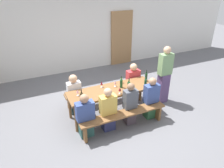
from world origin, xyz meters
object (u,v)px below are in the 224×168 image
(seated_guest_near_3, at_px, (151,99))
(standing_host, at_px, (164,76))
(bench_near, at_px, (124,116))
(wine_bottle_3, at_px, (82,98))
(wine_bottle_2, at_px, (146,77))
(wooden_door, at_px, (122,38))
(wine_glass_0, at_px, (120,89))
(seated_guest_far_0, at_px, (74,95))
(wine_glass_1, at_px, (121,78))
(wine_glass_2, at_px, (102,83))
(seated_guest_near_1, at_px, (108,110))
(bench_far, at_px, (102,91))
(wine_glass_4, at_px, (115,83))
(tasting_table, at_px, (112,92))
(seated_guest_near_2, at_px, (130,105))
(wine_bottle_0, at_px, (145,83))
(wine_bottle_4, at_px, (129,86))
(wine_bottle_1, at_px, (121,83))
(seated_guest_near_0, at_px, (85,117))
(wine_glass_3, at_px, (78,92))
(seated_guest_far_1, at_px, (133,82))

(seated_guest_near_3, relative_size, standing_host, 0.67)
(bench_near, height_order, wine_bottle_3, wine_bottle_3)
(wine_bottle_2, bearing_deg, wooden_door, 74.93)
(wine_glass_0, relative_size, standing_host, 0.10)
(seated_guest_far_0, relative_size, standing_host, 0.66)
(wooden_door, height_order, wine_glass_0, wooden_door)
(wine_glass_1, height_order, seated_guest_near_3, seated_guest_near_3)
(wine_glass_2, bearing_deg, seated_guest_near_1, -100.90)
(bench_near, bearing_deg, seated_guest_far_0, 126.19)
(seated_guest_far_0, bearing_deg, bench_far, 100.08)
(bench_far, xyz_separation_m, seated_guest_near_1, (-0.33, -1.15, 0.16))
(wooden_door, bearing_deg, wine_glass_4, -119.50)
(wine_bottle_2, relative_size, wine_glass_0, 2.02)
(wine_glass_1, xyz_separation_m, wine_glass_2, (-0.57, -0.01, -0.02))
(wine_glass_0, bearing_deg, seated_guest_near_3, -16.77)
(tasting_table, xyz_separation_m, seated_guest_near_2, (0.25, -0.50, -0.15))
(wine_bottle_0, bearing_deg, seated_guest_near_1, -168.20)
(wine_bottle_4, distance_m, wine_glass_4, 0.41)
(wine_bottle_1, bearing_deg, seated_guest_near_0, -156.36)
(wine_glass_1, height_order, seated_guest_far_0, seated_guest_far_0)
(wine_bottle_4, bearing_deg, seated_guest_near_1, -159.44)
(bench_far, height_order, wine_glass_0, wine_glass_0)
(wine_bottle_0, distance_m, seated_guest_far_0, 1.85)
(seated_guest_near_2, height_order, standing_host, standing_host)
(wine_bottle_2, xyz_separation_m, seated_guest_near_1, (-1.35, -0.54, -0.35))
(wine_bottle_2, relative_size, wine_glass_3, 2.10)
(seated_guest_near_3, distance_m, standing_host, 0.95)
(wine_glass_1, relative_size, seated_guest_near_1, 0.17)
(wine_glass_4, xyz_separation_m, seated_guest_far_1, (0.76, 0.40, -0.33))
(wine_glass_3, bearing_deg, seated_guest_far_1, 14.07)
(bench_far, distance_m, seated_guest_near_2, 1.19)
(wine_bottle_4, distance_m, seated_guest_near_3, 0.67)
(bench_near, height_order, wine_bottle_1, wine_bottle_1)
(seated_guest_far_1, bearing_deg, wine_glass_0, -46.43)
(seated_guest_near_2, bearing_deg, seated_guest_far_0, 47.46)
(standing_host, bearing_deg, seated_guest_near_3, 34.09)
(tasting_table, bearing_deg, wine_glass_3, 176.03)
(wine_glass_0, bearing_deg, wine_bottle_3, 179.90)
(wine_bottle_2, bearing_deg, wine_glass_4, 175.71)
(wine_bottle_0, distance_m, wine_glass_0, 0.72)
(bench_near, xyz_separation_m, wine_glass_0, (0.08, 0.38, 0.50))
(seated_guest_far_1, bearing_deg, wine_glass_4, -62.40)
(wine_glass_1, distance_m, seated_guest_near_0, 1.50)
(bench_far, relative_size, wine_bottle_1, 6.83)
(standing_host, bearing_deg, seated_guest_near_1, 14.76)
(wine_glass_0, distance_m, seated_guest_far_0, 1.25)
(seated_guest_near_2, bearing_deg, wine_bottle_1, -0.87)
(wine_bottle_0, xyz_separation_m, wine_glass_0, (-0.72, -0.01, -0.01))
(wine_bottle_2, bearing_deg, bench_near, -145.95)
(wooden_door, xyz_separation_m, wine_bottle_3, (-2.73, -3.42, -0.18))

